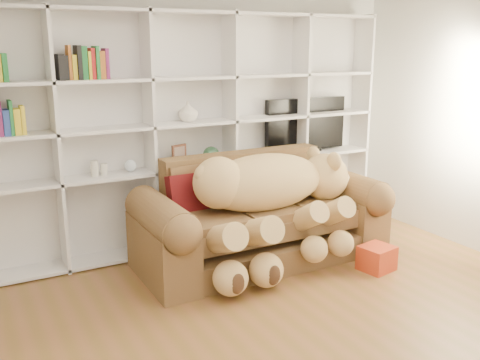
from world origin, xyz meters
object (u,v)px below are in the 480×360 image
teddy_bear (270,195)px  gift_box (377,258)px  sofa (260,222)px  tv (305,125)px

teddy_bear → gift_box: teddy_bear is taller
gift_box → teddy_bear: bearing=146.1°
teddy_bear → gift_box: (0.84, -0.56, -0.59)m
gift_box → sofa: bearing=137.2°
sofa → teddy_bear: (-0.01, -0.20, 0.32)m
sofa → tv: tv is taller
gift_box → tv: tv is taller
sofa → teddy_bear: 0.38m
sofa → tv: 1.48m
gift_box → tv: bearing=82.5°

